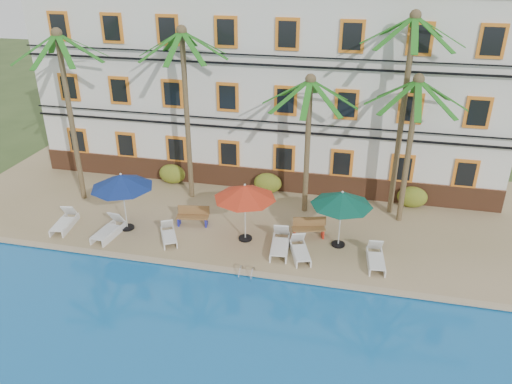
% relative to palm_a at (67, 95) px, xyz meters
% --- Properties ---
extents(ground, '(100.00, 100.00, 0.00)m').
position_rel_palm_a_xyz_m(ground, '(8.59, -3.80, -5.74)').
color(ground, '#384C23').
rests_on(ground, ground).
extents(pool_deck, '(30.00, 12.00, 0.25)m').
position_rel_palm_a_xyz_m(pool_deck, '(8.59, 1.20, -5.62)').
color(pool_deck, tan).
rests_on(pool_deck, ground).
extents(pool_coping, '(30.00, 0.35, 0.06)m').
position_rel_palm_a_xyz_m(pool_coping, '(8.59, -4.70, -5.46)').
color(pool_coping, tan).
rests_on(pool_coping, pool_deck).
extents(hotel_building, '(25.40, 6.44, 10.22)m').
position_rel_palm_a_xyz_m(hotel_building, '(8.59, 6.18, -0.37)').
color(hotel_building, silver).
rests_on(hotel_building, pool_deck).
extents(palm_a, '(4.37, 4.37, 8.62)m').
position_rel_palm_a_xyz_m(palm_a, '(0.00, 0.00, 0.00)').
color(palm_a, brown).
rests_on(palm_a, pool_deck).
extents(palm_b, '(4.37, 4.37, 8.70)m').
position_rel_palm_a_xyz_m(palm_b, '(5.46, 1.48, 0.05)').
color(palm_b, brown).
rests_on(palm_b, pool_deck).
extents(palm_c, '(4.37, 4.37, 6.85)m').
position_rel_palm_a_xyz_m(palm_c, '(11.51, 1.19, -1.02)').
color(palm_c, brown).
rests_on(palm_c, pool_deck).
extents(palm_d, '(4.37, 4.37, 9.56)m').
position_rel_palm_a_xyz_m(palm_d, '(15.67, 2.02, 0.53)').
color(palm_d, brown).
rests_on(palm_d, pool_deck).
extents(palm_e, '(4.37, 4.37, 7.08)m').
position_rel_palm_a_xyz_m(palm_e, '(16.10, 1.24, -0.89)').
color(palm_e, brown).
rests_on(palm_e, pool_deck).
extents(shrub_left, '(1.50, 0.90, 1.10)m').
position_rel_palm_a_xyz_m(shrub_left, '(3.86, 2.80, -4.94)').
color(shrub_left, '#225C1A').
rests_on(shrub_left, pool_deck).
extents(shrub_mid, '(1.50, 0.90, 1.10)m').
position_rel_palm_a_xyz_m(shrub_mid, '(9.29, 2.80, -4.94)').
color(shrub_mid, '#225C1A').
rests_on(shrub_mid, pool_deck).
extents(shrub_right, '(1.50, 0.90, 1.10)m').
position_rel_palm_a_xyz_m(shrub_right, '(16.74, 2.80, -4.94)').
color(shrub_right, '#225C1A').
rests_on(shrub_right, pool_deck).
extents(umbrella_blue, '(2.85, 2.85, 2.84)m').
position_rel_palm_a_xyz_m(umbrella_blue, '(3.67, -2.45, -3.07)').
color(umbrella_blue, black).
rests_on(umbrella_blue, pool_deck).
extents(umbrella_red, '(2.76, 2.76, 2.76)m').
position_rel_palm_a_xyz_m(umbrella_red, '(9.29, -2.15, -3.13)').
color(umbrella_red, black).
rests_on(umbrella_red, pool_deck).
extents(umbrella_green, '(2.68, 2.68, 2.67)m').
position_rel_palm_a_xyz_m(umbrella_green, '(13.42, -1.73, -3.21)').
color(umbrella_green, black).
rests_on(umbrella_green, pool_deck).
extents(lounger_a, '(0.93, 1.95, 0.88)m').
position_rel_palm_a_xyz_m(lounger_a, '(0.76, -2.99, -5.21)').
color(lounger_a, silver).
rests_on(lounger_a, pool_deck).
extents(lounger_b, '(0.91, 2.03, 0.93)m').
position_rel_palm_a_xyz_m(lounger_b, '(3.16, -3.20, -5.19)').
color(lounger_b, silver).
rests_on(lounger_b, pool_deck).
extents(lounger_c, '(1.31, 1.77, 0.79)m').
position_rel_palm_a_xyz_m(lounger_c, '(5.93, -2.94, -5.24)').
color(lounger_c, silver).
rests_on(lounger_c, pool_deck).
extents(lounger_d, '(0.93, 2.12, 0.97)m').
position_rel_palm_a_xyz_m(lounger_d, '(10.98, -2.67, -5.18)').
color(lounger_d, silver).
rests_on(lounger_d, pool_deck).
extents(lounger_e, '(1.19, 1.93, 0.86)m').
position_rel_palm_a_xyz_m(lounger_e, '(11.89, -2.93, -5.21)').
color(lounger_e, silver).
rests_on(lounger_e, pool_deck).
extents(lounger_f, '(0.84, 1.91, 0.88)m').
position_rel_palm_a_xyz_m(lounger_f, '(15.04, -2.84, -5.21)').
color(lounger_f, silver).
rests_on(lounger_f, pool_deck).
extents(bench_left, '(1.56, 0.71, 0.93)m').
position_rel_palm_a_xyz_m(bench_left, '(6.54, -1.38, -5.02)').
color(bench_left, olive).
rests_on(bench_left, pool_deck).
extents(bench_right, '(1.57, 0.86, 0.93)m').
position_rel_palm_a_xyz_m(bench_right, '(12.01, -1.26, -5.02)').
color(bench_right, olive).
rests_on(bench_right, pool_deck).
extents(pool_ladder, '(0.54, 0.74, 0.74)m').
position_rel_palm_a_xyz_m(pool_ladder, '(10.02, -4.80, -5.49)').
color(pool_ladder, silver).
rests_on(pool_ladder, ground).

